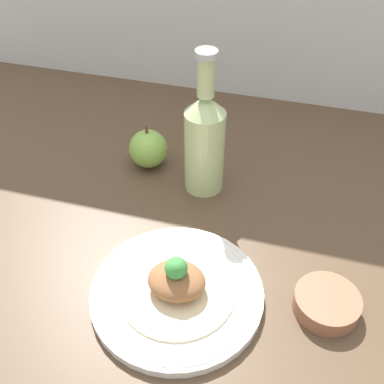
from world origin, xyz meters
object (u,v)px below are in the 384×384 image
Objects in this scene: cider_bottle at (205,140)px; plate at (177,292)px; plated_food at (177,282)px; dipping_bowl at (327,303)px; apple at (148,149)px.

plate is at bearing -84.14° from cider_bottle.
plated_food is 1.83× the size of dipping_bowl.
cider_bottle is 15.73cm from apple.
dipping_bowl is (23.28, 3.98, -2.09)cm from plated_food.
cider_bottle is (-2.88, 28.08, 7.85)cm from plated_food.
dipping_bowl is at bearing 9.70° from plate.
plated_food reaches higher than plate.
plate is 2.81× the size of apple.
plate is 30.10cm from cider_bottle.
plate is 35.91cm from apple.
apple is 48.47cm from dipping_bowl.
dipping_bowl is at bearing 9.70° from plated_food.
apple is at bearing 164.29° from cider_bottle.
plated_food is (-0.00, 0.00, 2.62)cm from plate.
plated_food is 35.77cm from apple.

